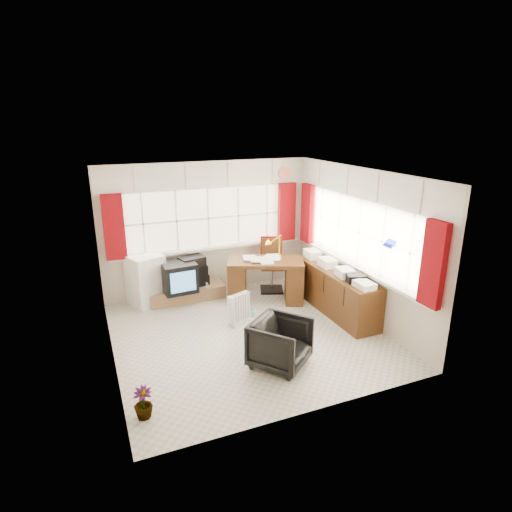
{
  "coord_description": "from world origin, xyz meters",
  "views": [
    {
      "loc": [
        -2.19,
        -5.59,
        3.25
      ],
      "look_at": [
        0.37,
        0.55,
        1.09
      ],
      "focal_mm": 30.0,
      "sensor_mm": 36.0,
      "label": 1
    }
  ],
  "objects_px": {
    "mini_fridge": "(146,280)",
    "task_chair": "(272,262)",
    "credenza": "(336,291)",
    "radiator": "(240,312)",
    "crt_tv": "(179,277)",
    "desk_lamp": "(279,241)",
    "tv_bench": "(186,293)",
    "desk": "(266,278)",
    "office_chair": "(280,343)"
  },
  "relations": [
    {
      "from": "task_chair",
      "to": "tv_bench",
      "type": "relative_size",
      "value": 0.75
    },
    {
      "from": "office_chair",
      "to": "tv_bench",
      "type": "height_order",
      "value": "office_chair"
    },
    {
      "from": "tv_bench",
      "to": "crt_tv",
      "type": "xyz_separation_m",
      "value": [
        -0.16,
        -0.14,
        0.39
      ]
    },
    {
      "from": "desk_lamp",
      "to": "crt_tv",
      "type": "xyz_separation_m",
      "value": [
        -1.84,
        0.34,
        -0.55
      ]
    },
    {
      "from": "desk",
      "to": "radiator",
      "type": "bearing_deg",
      "value": -136.98
    },
    {
      "from": "office_chair",
      "to": "mini_fridge",
      "type": "distance_m",
      "value": 3.09
    },
    {
      "from": "desk",
      "to": "crt_tv",
      "type": "distance_m",
      "value": 1.58
    },
    {
      "from": "task_chair",
      "to": "credenza",
      "type": "bearing_deg",
      "value": -67.05
    },
    {
      "from": "crt_tv",
      "to": "radiator",
      "type": "bearing_deg",
      "value": -58.48
    },
    {
      "from": "tv_bench",
      "to": "mini_fridge",
      "type": "relative_size",
      "value": 1.51
    },
    {
      "from": "desk",
      "to": "mini_fridge",
      "type": "relative_size",
      "value": 1.64
    },
    {
      "from": "desk",
      "to": "radiator",
      "type": "height_order",
      "value": "desk"
    },
    {
      "from": "crt_tv",
      "to": "credenza",
      "type": "bearing_deg",
      "value": -29.44
    },
    {
      "from": "task_chair",
      "to": "credenza",
      "type": "relative_size",
      "value": 0.52
    },
    {
      "from": "crt_tv",
      "to": "tv_bench",
      "type": "bearing_deg",
      "value": 42.66
    },
    {
      "from": "desk_lamp",
      "to": "task_chair",
      "type": "xyz_separation_m",
      "value": [
        0.01,
        0.36,
        -0.52
      ]
    },
    {
      "from": "radiator",
      "to": "tv_bench",
      "type": "distance_m",
      "value": 1.45
    },
    {
      "from": "desk_lamp",
      "to": "credenza",
      "type": "xyz_separation_m",
      "value": [
        0.6,
        -1.04,
        -0.68
      ]
    },
    {
      "from": "desk",
      "to": "desk_lamp",
      "type": "relative_size",
      "value": 3.68
    },
    {
      "from": "mini_fridge",
      "to": "task_chair",
      "type": "bearing_deg",
      "value": -4.87
    },
    {
      "from": "credenza",
      "to": "mini_fridge",
      "type": "height_order",
      "value": "mini_fridge"
    },
    {
      "from": "desk",
      "to": "desk_lamp",
      "type": "distance_m",
      "value": 0.73
    },
    {
      "from": "office_chair",
      "to": "credenza",
      "type": "bearing_deg",
      "value": -3.72
    },
    {
      "from": "radiator",
      "to": "mini_fridge",
      "type": "height_order",
      "value": "mini_fridge"
    },
    {
      "from": "desk",
      "to": "mini_fridge",
      "type": "height_order",
      "value": "mini_fridge"
    },
    {
      "from": "desk",
      "to": "office_chair",
      "type": "height_order",
      "value": "desk"
    },
    {
      "from": "credenza",
      "to": "tv_bench",
      "type": "bearing_deg",
      "value": 146.3
    },
    {
      "from": "task_chair",
      "to": "radiator",
      "type": "xyz_separation_m",
      "value": [
        -1.12,
        -1.21,
        -0.34
      ]
    },
    {
      "from": "tv_bench",
      "to": "credenza",
      "type": "bearing_deg",
      "value": -33.7
    },
    {
      "from": "radiator",
      "to": "mini_fridge",
      "type": "distance_m",
      "value": 1.92
    },
    {
      "from": "credenza",
      "to": "desk_lamp",
      "type": "bearing_deg",
      "value": 120.02
    },
    {
      "from": "desk_lamp",
      "to": "mini_fridge",
      "type": "relative_size",
      "value": 0.45
    },
    {
      "from": "desk_lamp",
      "to": "mini_fridge",
      "type": "bearing_deg",
      "value": 166.79
    },
    {
      "from": "desk_lamp",
      "to": "radiator",
      "type": "height_order",
      "value": "desk_lamp"
    },
    {
      "from": "credenza",
      "to": "mini_fridge",
      "type": "distance_m",
      "value": 3.39
    },
    {
      "from": "task_chair",
      "to": "office_chair",
      "type": "distance_m",
      "value": 2.78
    },
    {
      "from": "office_chair",
      "to": "mini_fridge",
      "type": "xyz_separation_m",
      "value": [
        -1.36,
        2.78,
        0.13
      ]
    },
    {
      "from": "task_chair",
      "to": "credenza",
      "type": "height_order",
      "value": "task_chair"
    },
    {
      "from": "task_chair",
      "to": "crt_tv",
      "type": "relative_size",
      "value": 1.68
    },
    {
      "from": "tv_bench",
      "to": "office_chair",
      "type": "bearing_deg",
      "value": -76.56
    },
    {
      "from": "radiator",
      "to": "tv_bench",
      "type": "xyz_separation_m",
      "value": [
        -0.57,
        1.33,
        -0.09
      ]
    },
    {
      "from": "radiator",
      "to": "mini_fridge",
      "type": "relative_size",
      "value": 0.58
    },
    {
      "from": "desk",
      "to": "desk_lamp",
      "type": "bearing_deg",
      "value": 20.58
    },
    {
      "from": "task_chair",
      "to": "credenza",
      "type": "xyz_separation_m",
      "value": [
        0.59,
        -1.4,
        -0.16
      ]
    },
    {
      "from": "task_chair",
      "to": "tv_bench",
      "type": "bearing_deg",
      "value": 175.77
    },
    {
      "from": "desk",
      "to": "office_chair",
      "type": "relative_size",
      "value": 2.08
    },
    {
      "from": "radiator",
      "to": "crt_tv",
      "type": "distance_m",
      "value": 1.42
    },
    {
      "from": "desk_lamp",
      "to": "credenza",
      "type": "relative_size",
      "value": 0.21
    },
    {
      "from": "radiator",
      "to": "tv_bench",
      "type": "height_order",
      "value": "radiator"
    },
    {
      "from": "task_chair",
      "to": "mini_fridge",
      "type": "height_order",
      "value": "task_chair"
    }
  ]
}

